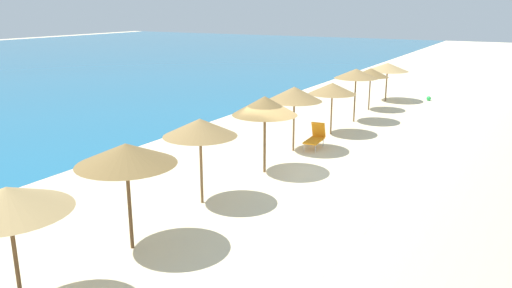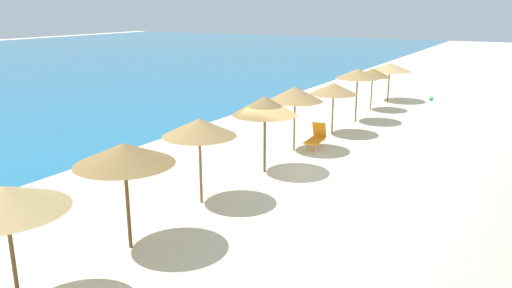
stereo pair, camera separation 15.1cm
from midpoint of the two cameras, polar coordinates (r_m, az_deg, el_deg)
ground_plane at (r=18.86m, az=3.03°, el=-3.23°), size 160.00×160.00×0.00m
dune_ridge at (r=13.30m, az=26.62°, el=-8.37°), size 52.06×8.68×2.05m
beach_umbrella_2 at (r=10.87m, az=-26.61°, el=-5.62°), size 2.45×2.45×2.67m
beach_umbrella_3 at (r=12.72m, az=-14.80°, el=-1.13°), size 2.49×2.49×2.78m
beach_umbrella_4 at (r=15.40m, az=-6.61°, el=1.85°), size 2.28×2.28×2.71m
beach_umbrella_5 at (r=18.25m, az=0.76°, el=4.34°), size 2.39×2.39×2.87m
beach_umbrella_6 at (r=21.16m, az=4.15°, el=5.65°), size 2.35×2.35×2.76m
beach_umbrella_7 at (r=24.27m, az=8.44°, el=6.22°), size 2.27×2.27×2.49m
beach_umbrella_8 at (r=27.13m, az=11.08°, el=7.80°), size 2.28×2.28×2.83m
beach_umbrella_9 at (r=30.56m, az=12.68°, el=7.87°), size 2.10×2.10×2.48m
beach_umbrella_10 at (r=33.86m, az=14.50°, el=8.41°), size 2.69×2.69×2.47m
lounge_chair_0 at (r=22.10m, az=6.53°, el=0.78°), size 1.42×0.69×1.08m
beach_ball at (r=34.98m, az=18.80°, el=4.89°), size 0.30×0.30×0.30m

